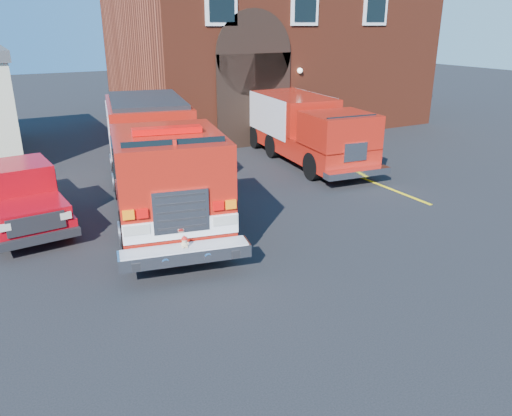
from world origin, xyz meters
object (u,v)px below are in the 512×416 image
fire_station (267,42)px  pickup_truck (16,194)px  secondary_truck (304,127)px  fire_engine (157,157)px

fire_station → pickup_truck: fire_station is taller
fire_station → secondary_truck: size_ratio=1.95×
fire_station → fire_engine: size_ratio=1.53×
fire_engine → pickup_truck: bearing=170.8°
fire_engine → pickup_truck: 3.96m
fire_engine → secondary_truck: (6.84, 2.40, -0.19)m
fire_station → pickup_truck: bearing=-144.0°
pickup_truck → secondary_truck: 10.84m
pickup_truck → secondary_truck: bearing=9.4°
pickup_truck → fire_station: bearing=36.0°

